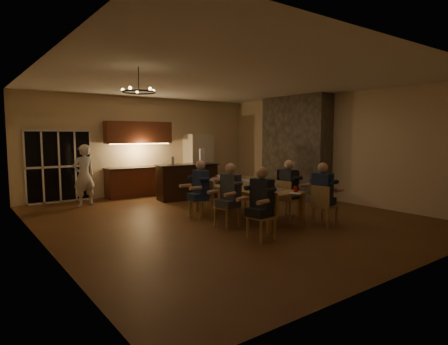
% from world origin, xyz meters
% --- Properties ---
extents(floor, '(9.00, 9.00, 0.00)m').
position_xyz_m(floor, '(0.00, 0.00, 0.00)').
color(floor, brown).
rests_on(floor, ground).
extents(back_wall, '(8.00, 0.04, 3.20)m').
position_xyz_m(back_wall, '(0.00, 4.52, 1.60)').
color(back_wall, beige).
rests_on(back_wall, ground).
extents(left_wall, '(0.04, 9.00, 3.20)m').
position_xyz_m(left_wall, '(-4.02, 0.00, 1.60)').
color(left_wall, beige).
rests_on(left_wall, ground).
extents(right_wall, '(0.04, 9.00, 3.20)m').
position_xyz_m(right_wall, '(4.02, 0.00, 1.60)').
color(right_wall, beige).
rests_on(right_wall, ground).
extents(ceiling, '(8.00, 9.00, 0.04)m').
position_xyz_m(ceiling, '(0.00, 0.00, 3.22)').
color(ceiling, white).
rests_on(ceiling, back_wall).
extents(french_doors, '(1.86, 0.08, 2.10)m').
position_xyz_m(french_doors, '(-2.70, 4.47, 1.05)').
color(french_doors, black).
rests_on(french_doors, ground).
extents(fireplace, '(0.58, 2.50, 3.20)m').
position_xyz_m(fireplace, '(3.70, 1.20, 1.60)').
color(fireplace, '#655F4F').
rests_on(fireplace, ground).
extents(kitchenette, '(2.24, 0.68, 2.40)m').
position_xyz_m(kitchenette, '(-0.30, 4.20, 1.20)').
color(kitchenette, maroon).
rests_on(kitchenette, ground).
extents(refrigerator, '(0.90, 0.68, 2.00)m').
position_xyz_m(refrigerator, '(1.90, 4.15, 1.00)').
color(refrigerator, beige).
rests_on(refrigerator, ground).
extents(dining_table, '(1.10, 2.83, 0.75)m').
position_xyz_m(dining_table, '(0.32, -0.36, 0.38)').
color(dining_table, '#A06C40').
rests_on(dining_table, ground).
extents(bar_island, '(1.96, 0.89, 1.08)m').
position_xyz_m(bar_island, '(0.60, 2.74, 0.54)').
color(bar_island, black).
rests_on(bar_island, ground).
extents(chair_left_near, '(0.46, 0.46, 0.89)m').
position_xyz_m(chair_left_near, '(-0.59, -1.96, 0.45)').
color(chair_left_near, '#A58A52').
rests_on(chair_left_near, ground).
extents(chair_left_mid, '(0.49, 0.49, 0.89)m').
position_xyz_m(chair_left_mid, '(-0.53, -0.80, 0.45)').
color(chair_left_mid, '#A58A52').
rests_on(chair_left_mid, ground).
extents(chair_left_far, '(0.48, 0.48, 0.89)m').
position_xyz_m(chair_left_far, '(-0.52, 0.24, 0.45)').
color(chair_left_far, '#A58A52').
rests_on(chair_left_far, ground).
extents(chair_right_near, '(0.49, 0.49, 0.89)m').
position_xyz_m(chair_right_near, '(1.24, -1.99, 0.45)').
color(chair_right_near, '#A58A52').
rests_on(chair_right_near, ground).
extents(chair_right_mid, '(0.50, 0.50, 0.89)m').
position_xyz_m(chair_right_mid, '(1.24, -0.89, 0.45)').
color(chair_right_mid, '#A58A52').
rests_on(chair_right_mid, ground).
extents(chair_right_far, '(0.51, 0.51, 0.89)m').
position_xyz_m(chair_right_far, '(1.19, 0.28, 0.45)').
color(chair_right_far, '#A58A52').
rests_on(chair_right_far, ground).
extents(person_left_near, '(0.70, 0.70, 1.38)m').
position_xyz_m(person_left_near, '(-0.57, -1.95, 0.69)').
color(person_left_near, '#202329').
rests_on(person_left_near, ground).
extents(person_right_near, '(0.66, 0.66, 1.38)m').
position_xyz_m(person_right_near, '(1.20, -1.93, 0.69)').
color(person_right_near, '#1D294A').
rests_on(person_right_near, ground).
extents(person_left_mid, '(0.69, 0.69, 1.38)m').
position_xyz_m(person_left_mid, '(-0.52, -0.90, 0.69)').
color(person_left_mid, '#3E4249').
rests_on(person_left_mid, ground).
extents(person_right_mid, '(0.66, 0.66, 1.38)m').
position_xyz_m(person_right_mid, '(1.22, -0.90, 0.69)').
color(person_right_mid, '#202329').
rests_on(person_right_mid, ground).
extents(person_left_far, '(0.62, 0.62, 1.38)m').
position_xyz_m(person_left_far, '(-0.55, 0.20, 0.69)').
color(person_left_far, '#1D294A').
rests_on(person_left_far, ground).
extents(standing_person, '(0.70, 0.54, 1.72)m').
position_xyz_m(standing_person, '(-2.29, 3.45, 0.86)').
color(standing_person, silver).
rests_on(standing_person, ground).
extents(chandelier, '(0.62, 0.62, 0.03)m').
position_xyz_m(chandelier, '(-2.41, -0.62, 2.75)').
color(chandelier, black).
rests_on(chandelier, ceiling).
extents(laptop_a, '(0.41, 0.39, 0.23)m').
position_xyz_m(laptop_a, '(0.09, -1.37, 0.86)').
color(laptop_a, silver).
rests_on(laptop_a, dining_table).
extents(laptop_b, '(0.42, 0.41, 0.23)m').
position_xyz_m(laptop_b, '(0.58, -1.21, 0.86)').
color(laptop_b, silver).
rests_on(laptop_b, dining_table).
extents(laptop_c, '(0.35, 0.32, 0.23)m').
position_xyz_m(laptop_c, '(0.08, -0.27, 0.86)').
color(laptop_c, silver).
rests_on(laptop_c, dining_table).
extents(laptop_d, '(0.35, 0.31, 0.23)m').
position_xyz_m(laptop_d, '(0.54, -0.34, 0.86)').
color(laptop_d, silver).
rests_on(laptop_d, dining_table).
extents(laptop_e, '(0.36, 0.33, 0.23)m').
position_xyz_m(laptop_e, '(0.16, 0.68, 0.86)').
color(laptop_e, silver).
rests_on(laptop_e, dining_table).
extents(laptop_f, '(0.32, 0.28, 0.23)m').
position_xyz_m(laptop_f, '(0.55, 0.69, 0.86)').
color(laptop_f, silver).
rests_on(laptop_f, dining_table).
extents(mug_front, '(0.09, 0.09, 0.10)m').
position_xyz_m(mug_front, '(0.31, -0.80, 0.80)').
color(mug_front, silver).
rests_on(mug_front, dining_table).
extents(mug_mid, '(0.07, 0.07, 0.10)m').
position_xyz_m(mug_mid, '(0.48, 0.25, 0.80)').
color(mug_mid, silver).
rests_on(mug_mid, dining_table).
extents(mug_back, '(0.08, 0.08, 0.10)m').
position_xyz_m(mug_back, '(-0.06, 0.46, 0.80)').
color(mug_back, silver).
rests_on(mug_back, dining_table).
extents(redcup_near, '(0.09, 0.09, 0.12)m').
position_xyz_m(redcup_near, '(0.68, -1.64, 0.81)').
color(redcup_near, '#B2110B').
rests_on(redcup_near, dining_table).
extents(redcup_mid, '(0.09, 0.09, 0.12)m').
position_xyz_m(redcup_mid, '(-0.10, -0.02, 0.81)').
color(redcup_mid, '#B2110B').
rests_on(redcup_mid, dining_table).
extents(redcup_far, '(0.09, 0.09, 0.12)m').
position_xyz_m(redcup_far, '(0.47, 1.04, 0.81)').
color(redcup_far, '#B2110B').
rests_on(redcup_far, dining_table).
extents(can_silver, '(0.07, 0.07, 0.12)m').
position_xyz_m(can_silver, '(0.41, -1.13, 0.81)').
color(can_silver, '#B2B2B7').
rests_on(can_silver, dining_table).
extents(can_cola, '(0.07, 0.07, 0.12)m').
position_xyz_m(can_cola, '(0.15, 1.08, 0.81)').
color(can_cola, '#3F0F0C').
rests_on(can_cola, dining_table).
extents(plate_near, '(0.27, 0.27, 0.02)m').
position_xyz_m(plate_near, '(0.68, -0.89, 0.76)').
color(plate_near, silver).
rests_on(plate_near, dining_table).
extents(plate_left, '(0.23, 0.23, 0.02)m').
position_xyz_m(plate_left, '(0.03, -1.28, 0.76)').
color(plate_left, silver).
rests_on(plate_left, dining_table).
extents(plate_far, '(0.27, 0.27, 0.02)m').
position_xyz_m(plate_far, '(0.70, 0.41, 0.76)').
color(plate_far, silver).
rests_on(plate_far, dining_table).
extents(notepad, '(0.24, 0.27, 0.01)m').
position_xyz_m(notepad, '(0.50, -1.79, 0.76)').
color(notepad, white).
rests_on(notepad, dining_table).
extents(bar_bottle, '(0.08, 0.08, 0.24)m').
position_xyz_m(bar_bottle, '(0.13, 2.81, 1.20)').
color(bar_bottle, '#99999E').
rests_on(bar_bottle, bar_island).
extents(bar_blender, '(0.18, 0.18, 0.47)m').
position_xyz_m(bar_blender, '(1.10, 2.67, 1.31)').
color(bar_blender, silver).
rests_on(bar_blender, bar_island).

